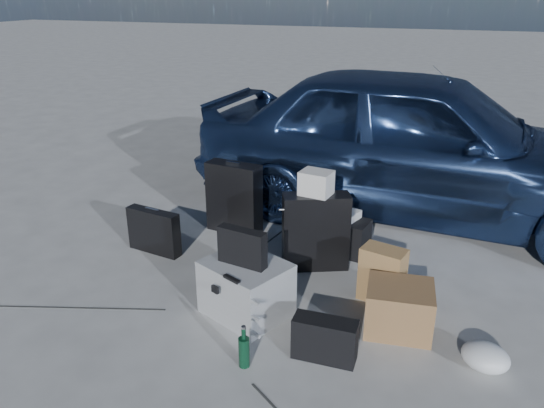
# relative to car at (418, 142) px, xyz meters

# --- Properties ---
(ground) EXTENTS (60.00, 60.00, 0.00)m
(ground) POSITION_rel_car_xyz_m (-0.83, -2.30, -0.76)
(ground) COLOR #B3B3AE
(ground) RESTS_ON ground
(car) EXTENTS (4.57, 2.06, 1.52)m
(car) POSITION_rel_car_xyz_m (0.00, 0.00, 0.00)
(car) COLOR #2E497D
(car) RESTS_ON ground
(pelican_case) EXTENTS (0.70, 0.65, 0.41)m
(pelican_case) POSITION_rel_car_xyz_m (-0.91, -2.35, -0.56)
(pelican_case) COLOR gray
(pelican_case) RESTS_ON ground
(laptop_bag) EXTENTS (0.37, 0.14, 0.27)m
(laptop_bag) POSITION_rel_car_xyz_m (-0.93, -2.37, -0.22)
(laptop_bag) COLOR black
(laptop_bag) RESTS_ON pelican_case
(briefcase) EXTENTS (0.53, 0.19, 0.40)m
(briefcase) POSITION_rel_car_xyz_m (-2.06, -1.73, -0.56)
(briefcase) COLOR black
(briefcase) RESTS_ON ground
(suitcase_left) EXTENTS (0.55, 0.25, 0.69)m
(suitcase_left) POSITION_rel_car_xyz_m (-1.57, -1.08, -0.42)
(suitcase_left) COLOR black
(suitcase_left) RESTS_ON ground
(suitcase_right) EXTENTS (0.58, 0.41, 0.66)m
(suitcase_right) POSITION_rel_car_xyz_m (-0.64, -1.51, -0.43)
(suitcase_right) COLOR black
(suitcase_right) RESTS_ON ground
(white_carton) EXTENTS (0.27, 0.23, 0.20)m
(white_carton) POSITION_rel_car_xyz_m (-0.65, -1.50, -0.01)
(white_carton) COLOR beige
(white_carton) RESTS_ON suitcase_right
(duffel_bag) EXTENTS (0.67, 0.37, 0.32)m
(duffel_bag) POSITION_rel_car_xyz_m (-0.57, -1.14, -0.60)
(duffel_bag) COLOR black
(duffel_bag) RESTS_ON ground
(flat_box_white) EXTENTS (0.47, 0.40, 0.07)m
(flat_box_white) POSITION_rel_car_xyz_m (-0.57, -1.13, -0.41)
(flat_box_white) COLOR beige
(flat_box_white) RESTS_ON duffel_bag
(flat_box_black) EXTENTS (0.36, 0.30, 0.07)m
(flat_box_black) POSITION_rel_car_xyz_m (-0.58, -1.13, -0.35)
(flat_box_black) COLOR black
(flat_box_black) RESTS_ON flat_box_white
(kraft_bag) EXTENTS (0.36, 0.26, 0.43)m
(kraft_bag) POSITION_rel_car_xyz_m (-0.02, -1.83, -0.55)
(kraft_bag) COLOR #AC814B
(kraft_bag) RESTS_ON ground
(cardboard_box) EXTENTS (0.49, 0.44, 0.33)m
(cardboard_box) POSITION_rel_car_xyz_m (0.15, -2.17, -0.60)
(cardboard_box) COLOR brown
(cardboard_box) RESTS_ON ground
(plastic_bag) EXTENTS (0.37, 0.35, 0.17)m
(plastic_bag) POSITION_rel_car_xyz_m (0.72, -2.40, -0.68)
(plastic_bag) COLOR silver
(plastic_bag) RESTS_ON ground
(messenger_bag) EXTENTS (0.41, 0.16, 0.29)m
(messenger_bag) POSITION_rel_car_xyz_m (-0.25, -2.65, -0.62)
(messenger_bag) COLOR black
(messenger_bag) RESTS_ON ground
(green_bottle) EXTENTS (0.08, 0.08, 0.28)m
(green_bottle) POSITION_rel_car_xyz_m (-0.70, -2.90, -0.62)
(green_bottle) COLOR black
(green_bottle) RESTS_ON ground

